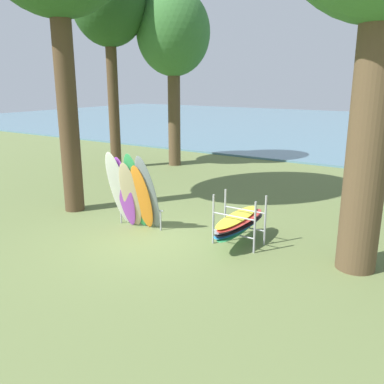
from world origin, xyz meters
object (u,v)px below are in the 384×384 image
Objects in this scene: tree_mid_behind at (109,6)px; leaning_board_pile at (133,193)px; board_storage_rack at (238,223)px; tree_far_right_back at (173,36)px.

leaning_board_pile is at bearing -43.78° from tree_mid_behind.
board_storage_rack is at bearing 11.85° from leaning_board_pile.
tree_mid_behind reaches higher than board_storage_rack.
tree_mid_behind is 2.96m from tree_far_right_back.
tree_far_right_back is at bearing 134.18° from board_storage_rack.
tree_far_right_back is 3.61× the size of leaning_board_pile.
leaning_board_pile is 1.01× the size of board_storage_rack.
leaning_board_pile is (4.22, -7.84, -4.79)m from tree_far_right_back.
tree_far_right_back reaches higher than board_storage_rack.
tree_far_right_back reaches higher than leaning_board_pile.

